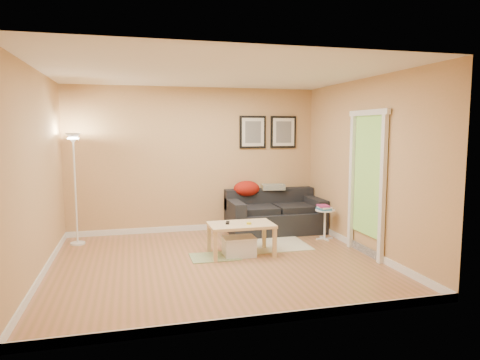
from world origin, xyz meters
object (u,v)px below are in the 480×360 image
(storage_bin, at_px, (239,246))
(side_table, at_px, (325,224))
(sofa, at_px, (275,211))
(floor_lamp, at_px, (75,192))
(coffee_table, at_px, (241,239))
(book_stack, at_px, (324,207))

(storage_bin, height_order, side_table, side_table)
(sofa, distance_m, floor_lamp, 3.41)
(coffee_table, distance_m, storage_bin, 0.11)
(sofa, bearing_deg, side_table, -48.14)
(side_table, bearing_deg, storage_bin, -160.51)
(coffee_table, xyz_separation_m, storage_bin, (-0.04, -0.05, -0.09))
(sofa, xyz_separation_m, storage_bin, (-1.00, -1.30, -0.23))
(side_table, xyz_separation_m, book_stack, (-0.02, 0.02, 0.29))
(coffee_table, height_order, storage_bin, coffee_table)
(coffee_table, distance_m, floor_lamp, 2.79)
(side_table, relative_size, book_stack, 2.06)
(sofa, bearing_deg, coffee_table, -127.50)
(sofa, height_order, coffee_table, sofa)
(sofa, relative_size, coffee_table, 1.80)
(sofa, bearing_deg, floor_lamp, -179.71)
(side_table, distance_m, book_stack, 0.29)
(coffee_table, xyz_separation_m, book_stack, (1.58, 0.55, 0.31))
(book_stack, relative_size, floor_lamp, 0.14)
(sofa, xyz_separation_m, floor_lamp, (-3.38, -0.02, 0.48))
(side_table, xyz_separation_m, floor_lamp, (-4.02, 0.70, 0.60))
(coffee_table, relative_size, storage_bin, 2.01)
(coffee_table, relative_size, side_table, 1.86)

